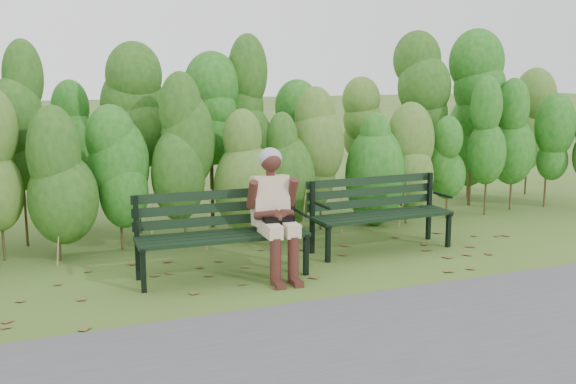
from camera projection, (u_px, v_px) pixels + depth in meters
name	position (u px, v px, depth m)	size (l,w,h in m)	color
ground	(301.00, 269.00, 6.92)	(80.00, 80.00, 0.00)	#495D25
footpath	(420.00, 351.00, 4.92)	(60.00, 2.50, 0.01)	#474749
hedge_band	(242.00, 132.00, 8.39)	(11.04, 1.67, 2.42)	#47381E
leaf_litter	(291.00, 270.00, 6.87)	(5.85, 2.23, 0.01)	brown
bench_left	(220.00, 227.00, 6.65)	(1.70, 0.63, 0.84)	black
bench_right	(378.00, 207.00, 7.65)	(1.64, 0.57, 0.81)	black
seated_woman	(274.00, 205.00, 6.62)	(0.52, 0.75, 1.27)	beige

